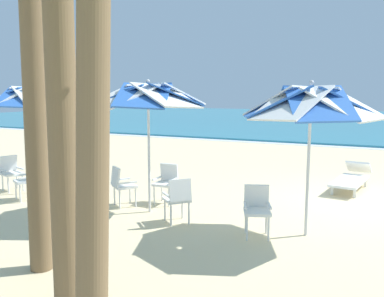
# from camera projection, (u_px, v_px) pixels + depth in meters

# --- Properties ---
(ground_plane) EXTENTS (80.00, 80.00, 0.00)m
(ground_plane) POSITION_uv_depth(u_px,v_px,m) (356.00, 201.00, 9.04)
(ground_plane) COLOR beige
(sea) EXTENTS (80.00, 36.00, 0.10)m
(sea) POSITION_uv_depth(u_px,v_px,m) (380.00, 121.00, 33.89)
(sea) COLOR teal
(sea) RESTS_ON ground
(surf_foam) EXTENTS (80.00, 0.70, 0.01)m
(surf_foam) POSITION_uv_depth(u_px,v_px,m) (372.00, 148.00, 17.57)
(surf_foam) COLOR white
(surf_foam) RESTS_ON ground
(beach_umbrella_0) EXTENTS (2.33, 2.33, 2.62)m
(beach_umbrella_0) POSITION_uv_depth(u_px,v_px,m) (311.00, 104.00, 6.60)
(beach_umbrella_0) COLOR silver
(beach_umbrella_0) RESTS_ON ground
(plastic_chair_0) EXTENTS (0.57, 0.59, 0.87)m
(plastic_chair_0) POSITION_uv_depth(u_px,v_px,m) (257.00, 207.00, 6.82)
(plastic_chair_0) COLOR white
(plastic_chair_0) RESTS_ON ground
(beach_umbrella_1) EXTENTS (2.45, 2.45, 2.68)m
(beach_umbrella_1) POSITION_uv_depth(u_px,v_px,m) (148.00, 96.00, 7.94)
(beach_umbrella_1) COLOR silver
(beach_umbrella_1) RESTS_ON ground
(plastic_chair_1) EXTENTS (0.45, 0.48, 0.87)m
(plastic_chair_1) POSITION_uv_depth(u_px,v_px,m) (167.00, 181.00, 8.87)
(plastic_chair_1) COLOR white
(plastic_chair_1) RESTS_ON ground
(plastic_chair_2) EXTENTS (0.62, 0.63, 0.87)m
(plastic_chair_2) POSITION_uv_depth(u_px,v_px,m) (122.00, 184.00, 8.59)
(plastic_chair_2) COLOR white
(plastic_chair_2) RESTS_ON ground
(plastic_chair_3) EXTENTS (0.63, 0.63, 0.87)m
(plastic_chair_3) POSITION_uv_depth(u_px,v_px,m) (178.00, 197.00, 7.47)
(plastic_chair_3) COLOR white
(plastic_chair_3) RESTS_ON ground
(beach_umbrella_2) EXTENTS (2.14, 2.14, 2.65)m
(beach_umbrella_2) POSITION_uv_depth(u_px,v_px,m) (29.00, 98.00, 9.49)
(beach_umbrella_2) COLOR silver
(beach_umbrella_2) RESTS_ON ground
(plastic_chair_4) EXTENTS (0.58, 0.56, 0.87)m
(plastic_chair_4) POSITION_uv_depth(u_px,v_px,m) (11.00, 171.00, 9.99)
(plastic_chair_4) COLOR white
(plastic_chair_4) RESTS_ON ground
(plastic_chair_5) EXTENTS (0.59, 0.61, 0.87)m
(plastic_chair_5) POSITION_uv_depth(u_px,v_px,m) (29.00, 178.00, 9.16)
(plastic_chair_5) COLOR white
(plastic_chair_5) RESTS_ON ground
(plastic_chair_6) EXTENTS (0.58, 0.56, 0.87)m
(plastic_chair_6) POSITION_uv_depth(u_px,v_px,m) (72.00, 173.00, 9.74)
(plastic_chair_6) COLOR white
(plastic_chair_6) RESTS_ON ground
(sun_lounger_1) EXTENTS (0.90, 2.21, 0.62)m
(sun_lounger_1) POSITION_uv_depth(u_px,v_px,m) (351.00, 178.00, 10.17)
(sun_lounger_1) COLOR white
(sun_lounger_1) RESTS_ON ground
(palm_tree_1) EXTENTS (2.85, 2.99, 4.07)m
(palm_tree_1) POSITION_uv_depth(u_px,v_px,m) (94.00, 46.00, 3.02)
(palm_tree_1) COLOR brown
(palm_tree_1) RESTS_ON ground
(palm_tree_2) EXTENTS (3.22, 2.92, 4.55)m
(palm_tree_2) POSITION_uv_depth(u_px,v_px,m) (34.00, 62.00, 5.28)
(palm_tree_2) COLOR brown
(palm_tree_2) RESTS_ON ground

